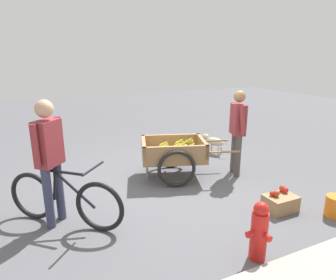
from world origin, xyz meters
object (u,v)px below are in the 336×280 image
at_px(bicycle, 65,200).
at_px(dog, 214,141).
at_px(fruit_cart, 174,154).
at_px(cyclist_person, 49,152).
at_px(apple_crate, 280,202).
at_px(fire_hydrant, 259,231).
at_px(plastic_bucket, 335,206).
at_px(vendor_person, 238,126).

bearing_deg(bicycle, dog, -153.61).
relative_size(fruit_cart, cyclist_person, 1.11).
height_order(dog, apple_crate, dog).
bearing_deg(cyclist_person, dog, -155.74).
relative_size(cyclist_person, fire_hydrant, 2.42).
height_order(plastic_bucket, apple_crate, apple_crate).
relative_size(cyclist_person, dog, 2.53).
bearing_deg(cyclist_person, plastic_bucket, 157.47).
bearing_deg(vendor_person, fire_hydrant, 58.43).
xyz_separation_m(fruit_cart, fire_hydrant, (0.17, 2.40, -0.10)).
height_order(vendor_person, plastic_bucket, vendor_person).
height_order(fruit_cart, vendor_person, vendor_person).
relative_size(cyclist_person, plastic_bucket, 5.59).
xyz_separation_m(cyclist_person, dog, (-3.47, -1.56, -0.70)).
distance_m(fruit_cart, fire_hydrant, 2.41).
height_order(fruit_cart, bicycle, bicycle).
xyz_separation_m(vendor_person, plastic_bucket, (-0.30, 1.79, -0.77)).
xyz_separation_m(vendor_person, dog, (-0.32, -1.20, -0.64)).
bearing_deg(plastic_bucket, fruit_cart, -57.36).
relative_size(vendor_person, plastic_bucket, 5.30).
relative_size(vendor_person, apple_crate, 3.50).
distance_m(vendor_person, cyclist_person, 3.17).
height_order(vendor_person, apple_crate, vendor_person).
relative_size(dog, plastic_bucket, 2.21).
distance_m(vendor_person, bicycle, 3.12).
relative_size(fruit_cart, bicycle, 1.42).
distance_m(fruit_cart, dog, 1.64).
xyz_separation_m(bicycle, cyclist_person, (0.11, -0.10, 0.62)).
xyz_separation_m(cyclist_person, fire_hydrant, (-1.90, 1.67, -0.64)).
height_order(dog, fire_hydrant, fire_hydrant).
bearing_deg(cyclist_person, fire_hydrant, 138.54).
distance_m(cyclist_person, plastic_bucket, 3.83).
height_order(cyclist_person, plastic_bucket, cyclist_person).
bearing_deg(apple_crate, cyclist_person, -18.87).
bearing_deg(bicycle, plastic_bucket, 158.27).
height_order(vendor_person, fire_hydrant, vendor_person).
relative_size(plastic_bucket, apple_crate, 0.66).
relative_size(cyclist_person, apple_crate, 3.69).
relative_size(fire_hydrant, plastic_bucket, 2.31).
bearing_deg(plastic_bucket, cyclist_person, -22.53).
xyz_separation_m(dog, plastic_bucket, (0.02, 2.99, -0.12)).
bearing_deg(plastic_bucket, dog, -90.35).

